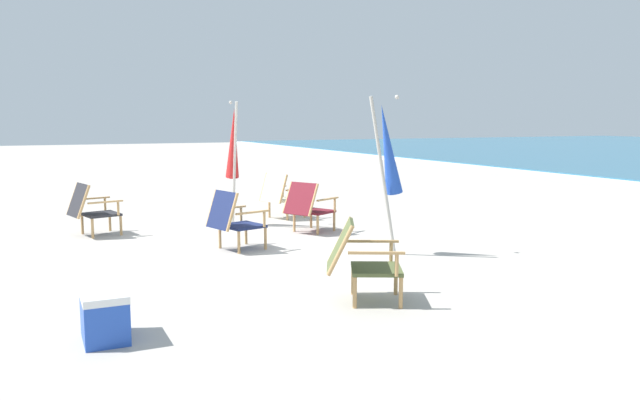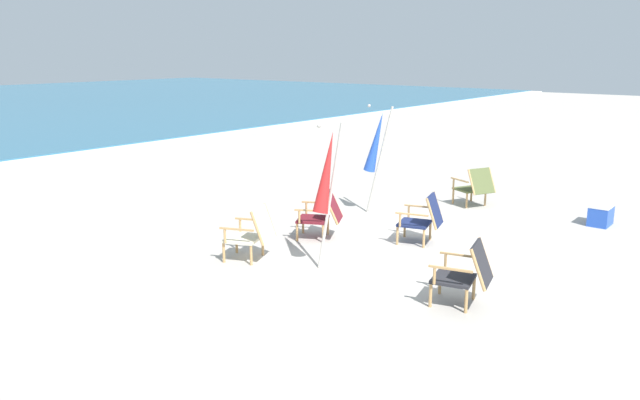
% 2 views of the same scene
% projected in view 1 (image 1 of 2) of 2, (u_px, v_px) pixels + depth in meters
% --- Properties ---
extents(ground_plane, '(80.00, 80.00, 0.00)m').
position_uv_depth(ground_plane, '(222.00, 253.00, 8.28)').
color(ground_plane, '#B2AAA0').
extents(beach_chair_front_left, '(0.72, 0.80, 0.81)m').
position_uv_depth(beach_chair_front_left, '(91.00, 208.00, 9.47)').
color(beach_chair_front_left, '#28282D').
rests_on(beach_chair_front_left, ground).
extents(beach_chair_far_center, '(0.74, 0.80, 0.82)m').
position_uv_depth(beach_chair_far_center, '(233.00, 219.00, 8.42)').
color(beach_chair_far_center, '#19234C').
rests_on(beach_chair_far_center, ground).
extents(beach_chair_mid_center, '(0.79, 0.84, 0.82)m').
position_uv_depth(beach_chair_mid_center, '(281.00, 195.00, 11.15)').
color(beach_chair_mid_center, beige).
rests_on(beach_chair_mid_center, ground).
extents(beach_chair_back_left, '(0.83, 0.90, 0.80)m').
position_uv_depth(beach_chair_back_left, '(360.00, 258.00, 6.04)').
color(beach_chair_back_left, '#515B33').
rests_on(beach_chair_back_left, ground).
extents(beach_chair_back_right, '(0.84, 0.90, 0.80)m').
position_uv_depth(beach_chair_back_right, '(308.00, 206.00, 9.74)').
color(beach_chair_back_right, maroon).
rests_on(beach_chair_back_right, ground).
extents(umbrella_furled_red, '(0.59, 0.26, 2.08)m').
position_uv_depth(umbrella_furled_red, '(233.00, 145.00, 10.17)').
color(umbrella_furled_red, '#B7B2A8').
rests_on(umbrella_furled_red, ground).
extents(umbrella_furled_blue, '(0.33, 0.58, 2.08)m').
position_uv_depth(umbrella_furled_blue, '(388.00, 151.00, 7.95)').
color(umbrella_furled_blue, '#B7B2A8').
rests_on(umbrella_furled_blue, ground).
extents(cooler_box, '(0.49, 0.35, 0.40)m').
position_uv_depth(cooler_box, '(105.00, 316.00, 4.99)').
color(cooler_box, blue).
rests_on(cooler_box, ground).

